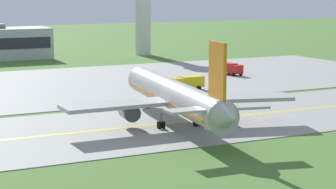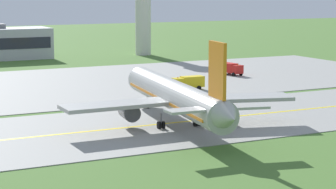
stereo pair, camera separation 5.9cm
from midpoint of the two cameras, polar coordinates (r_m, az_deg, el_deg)
The scene contains 7 objects.
ground_plane at distance 88.43m, azimuth -3.72°, elevation -2.96°, with size 500.00×500.00×0.00m, color #47702D.
taxiway_strip at distance 88.42m, azimuth -3.72°, elevation -2.93°, with size 240.00×28.00×0.10m, color gray.
apron_pad at distance 130.56m, azimuth -6.83°, elevation 0.98°, with size 140.00×52.00×0.10m, color gray.
taxiway_centreline at distance 88.40m, azimuth -3.72°, elevation -2.90°, with size 220.00×0.60×0.01m, color yellow.
airplane_lead at distance 89.07m, azimuth 0.65°, elevation -0.15°, with size 32.21×39.62×12.70m.
service_truck_fuel at distance 142.56m, azimuth 5.50°, elevation 2.30°, with size 2.99×6.23×2.60m.
service_truck_pushback at distance 120.77m, azimuth 1.76°, elevation 1.09°, with size 6.06×2.49×2.60m.
Camera 1 is at (-33.36, -79.73, 18.69)m, focal length 69.72 mm.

